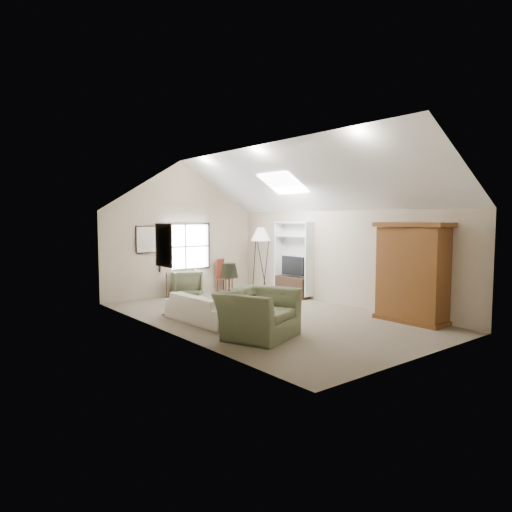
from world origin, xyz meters
TOP-DOWN VIEW (x-y plane):
  - room_shell at (0.00, 0.00)m, footprint 5.01×8.01m
  - window at (0.10, 3.96)m, footprint 1.72×0.08m
  - skylight at (1.30, 0.90)m, footprint 0.80×1.20m
  - wall_art at (-1.88, 1.94)m, footprint 1.97×3.71m
  - armoire at (2.18, -2.40)m, footprint 0.60×1.50m
  - tv_alcove at (2.34, 1.60)m, footprint 0.32×1.30m
  - media_console at (2.32, 1.60)m, footprint 0.34×1.18m
  - tv_panel at (2.32, 1.60)m, footprint 0.05×0.90m
  - sofa at (-1.42, 0.47)m, footprint 0.92×2.14m
  - armchair_near at (-1.31, -1.32)m, footprint 1.76×1.66m
  - armchair_far at (-0.06, 3.70)m, footprint 1.03×1.05m
  - coffee_table at (-0.65, 0.43)m, footprint 0.89×0.57m
  - bowl at (-0.65, 0.43)m, footprint 0.22×0.22m
  - side_table at (-1.32, -1.13)m, footprint 0.55×0.55m
  - side_chair at (1.36, 3.70)m, footprint 0.50×0.50m
  - tripod_lamp at (2.20, 2.93)m, footprint 0.61×0.61m
  - dark_lamp at (-1.72, -0.93)m, footprint 0.37×0.37m
  - tan_lamp at (-1.72, 1.67)m, footprint 0.28×0.28m

SIDE VIEW (x-z plane):
  - coffee_table at x=-0.65m, z-range 0.00..0.43m
  - side_table at x=-1.32m, z-range 0.00..0.53m
  - media_console at x=2.32m, z-range 0.00..0.60m
  - sofa at x=-1.42m, z-range 0.00..0.61m
  - armchair_far at x=-0.06m, z-range 0.00..0.78m
  - bowl at x=-0.65m, z-range 0.43..0.48m
  - armchair_near at x=-1.31m, z-range 0.00..0.91m
  - side_chair at x=1.36m, z-range 0.00..1.02m
  - tan_lamp at x=-1.72m, z-range 0.00..1.31m
  - dark_lamp at x=-1.72m, z-range 0.00..1.46m
  - tv_panel at x=2.32m, z-range 0.65..1.20m
  - tripod_lamp at x=2.20m, z-range 0.00..2.05m
  - armoire at x=2.18m, z-range 0.00..2.20m
  - tv_alcove at x=2.34m, z-range 0.10..2.20m
  - window at x=0.10m, z-range 0.74..2.16m
  - wall_art at x=-1.88m, z-range 1.29..2.17m
  - room_shell at x=0.00m, z-range 1.21..5.21m
  - skylight at x=1.30m, z-range 2.96..3.48m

